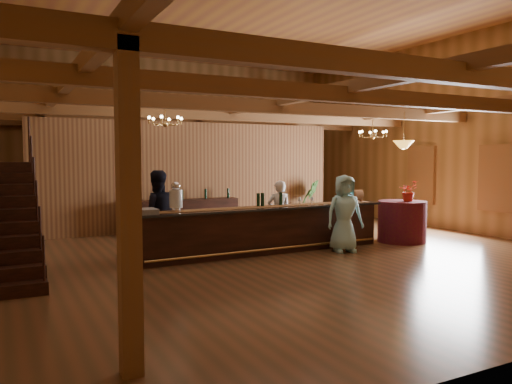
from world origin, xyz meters
name	(u,v)px	position (x,y,z in m)	size (l,w,h in m)	color
floor	(267,246)	(0.00, 0.00, 0.00)	(14.00, 14.00, 0.00)	brown
ceiling	(267,8)	(0.00, 0.00, 5.50)	(14.00, 14.00, 0.00)	#AB6F33
wall_back	(173,139)	(0.00, 7.00, 2.75)	(12.00, 0.10, 5.50)	olive
wall_right	(450,134)	(6.00, 0.00, 2.75)	(0.10, 14.00, 5.50)	olive
beam_grid	(257,109)	(0.00, 0.51, 3.24)	(11.90, 13.90, 0.39)	brown
support_posts	(278,179)	(0.00, -0.50, 1.60)	(9.20, 10.20, 3.20)	brown
partition_wall	(194,176)	(-0.50, 3.50, 1.55)	(9.00, 0.18, 3.10)	brown
window_right_front	(497,178)	(5.95, -1.60, 1.55)	(0.12, 1.05, 1.75)	white
window_right_back	(421,175)	(5.95, 1.00, 1.55)	(0.12, 1.05, 1.75)	white
staircase	(8,221)	(-5.45, -0.74, 1.00)	(1.00, 2.80, 2.00)	#36160F
backroom_boxes	(179,205)	(-0.29, 5.50, 0.53)	(4.10, 0.60, 1.10)	#36160F
tasting_bar	(264,229)	(-0.43, -0.67, 0.51)	(6.05, 0.90, 1.02)	#36160F
beverage_dispenser	(176,197)	(-2.44, -0.66, 1.29)	(0.26, 0.26, 0.60)	silver
glass_rack_tray	(143,211)	(-3.13, -0.77, 1.06)	(0.50, 0.50, 0.10)	gray
raffle_drum	(357,195)	(2.12, -0.66, 1.18)	(0.34, 0.24, 0.30)	brown
bar_bottle_0	(258,200)	(-0.52, -0.55, 1.16)	(0.07, 0.07, 0.30)	black
bar_bottle_1	(262,200)	(-0.42, -0.55, 1.16)	(0.07, 0.07, 0.30)	black
bar_bottle_2	(263,200)	(-0.41, -0.55, 1.16)	(0.07, 0.07, 0.30)	black
bar_bottle_3	(281,199)	(0.06, -0.54, 1.16)	(0.07, 0.07, 0.30)	black
backbar_shelf	(182,216)	(-1.02, 3.08, 0.45)	(3.22, 0.50, 0.91)	#36160F
round_table	(402,221)	(3.26, -1.00, 0.51)	(1.17, 1.17, 1.01)	#46061A
chandelier_left	(165,121)	(-2.12, 0.98, 2.93)	(0.80, 0.80, 0.42)	tan
chandelier_right	(373,134)	(3.64, 0.57, 2.74)	(0.80, 0.80, 0.62)	tan
pendant_lamp	(403,145)	(3.26, -1.00, 2.40)	(0.52, 0.52, 0.90)	tan
bartender	(279,213)	(0.32, -0.02, 0.77)	(0.56, 0.37, 1.54)	white
staff_second	(157,214)	(-2.65, -0.02, 0.91)	(0.89, 0.69, 1.82)	black
guest	(344,213)	(1.19, -1.40, 0.86)	(0.84, 0.54, 1.71)	#9EE5ED
floor_plant	(309,201)	(3.17, 3.03, 0.69)	(0.76, 0.61, 1.38)	#2F5924
table_flowers	(408,191)	(3.34, -1.12, 1.27)	(0.46, 0.40, 0.51)	#B42515
table_vase	(408,194)	(3.38, -1.07, 1.18)	(0.17, 0.17, 0.33)	tan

